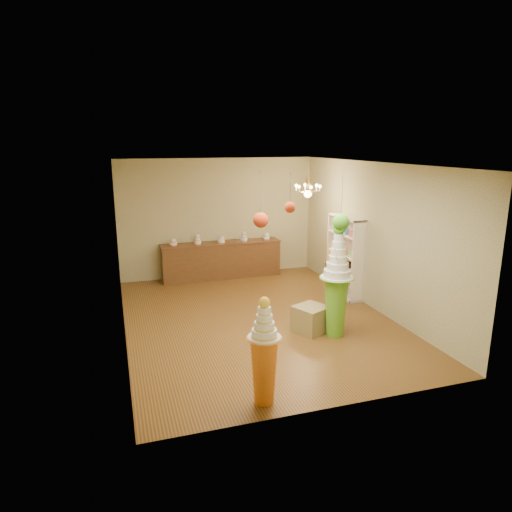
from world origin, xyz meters
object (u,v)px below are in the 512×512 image
object	(u,v)px
pedestal_green	(336,292)
pedestal_orange	(264,361)
sideboard	(221,259)
round_table	(339,276)

from	to	relation	value
pedestal_green	pedestal_orange	world-z (taller)	pedestal_green
pedestal_orange	pedestal_green	bearing A→B (deg)	41.35
pedestal_green	sideboard	bearing A→B (deg)	104.72
pedestal_orange	round_table	distance (m)	4.54
sideboard	round_table	bearing A→B (deg)	-48.05
pedestal_green	round_table	distance (m)	2.10
pedestal_green	round_table	xyz separation A→B (m)	(1.01, 1.81, -0.30)
pedestal_orange	round_table	xyz separation A→B (m)	(2.91, 3.48, -0.08)
pedestal_green	pedestal_orange	xyz separation A→B (m)	(-1.90, -1.67, -0.22)
pedestal_orange	sideboard	distance (m)	5.88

